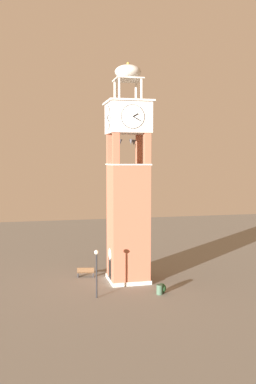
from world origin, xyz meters
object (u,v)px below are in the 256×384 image
Objects in this scene: lamp_post at (97,265)px; clock_tower at (128,193)px; park_bench at (86,272)px; trash_bin at (160,289)px.

clock_tower is at bearing 139.19° from lamp_post.
park_bench is (-1.99, -3.68, -7.63)m from clock_tower.
clock_tower is 7.67m from lamp_post.
lamp_post reaches higher than trash_bin.
trash_bin is at bearing 86.66° from lamp_post.
clock_tower is at bearing 61.61° from park_bench.
trash_bin is (0.30, 5.22, -2.32)m from lamp_post.
clock_tower reaches higher than trash_bin.
clock_tower reaches higher than lamp_post.
park_bench is at bearing -140.27° from trash_bin.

